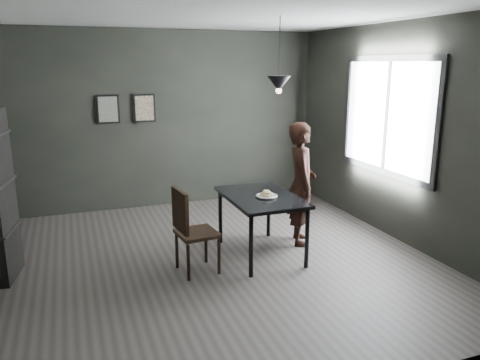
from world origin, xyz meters
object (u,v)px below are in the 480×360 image
object	(u,v)px
white_plate	(267,197)
cafe_table	(261,202)
pendant_lamp	(279,84)
wood_chair	(190,226)
woman	(301,184)

from	to	relation	value
white_plate	cafe_table	bearing A→B (deg)	112.40
white_plate	pendant_lamp	xyz separation A→B (m)	(0.22, 0.18, 1.29)
cafe_table	wood_chair	size ratio (longest dim) A/B	1.24
white_plate	pendant_lamp	size ratio (longest dim) A/B	0.27
cafe_table	wood_chair	distance (m)	0.96
wood_chair	pendant_lamp	size ratio (longest dim) A/B	1.12
white_plate	wood_chair	xyz separation A→B (m)	(-0.97, -0.12, -0.20)
cafe_table	pendant_lamp	xyz separation A→B (m)	(0.25, 0.10, 1.38)
white_plate	wood_chair	bearing A→B (deg)	-172.85
woman	pendant_lamp	distance (m)	1.33
pendant_lamp	white_plate	bearing A→B (deg)	-139.31
wood_chair	cafe_table	bearing A→B (deg)	5.41
white_plate	woman	world-z (taller)	woman
white_plate	wood_chair	size ratio (longest dim) A/B	0.24
cafe_table	white_plate	size ratio (longest dim) A/B	5.22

